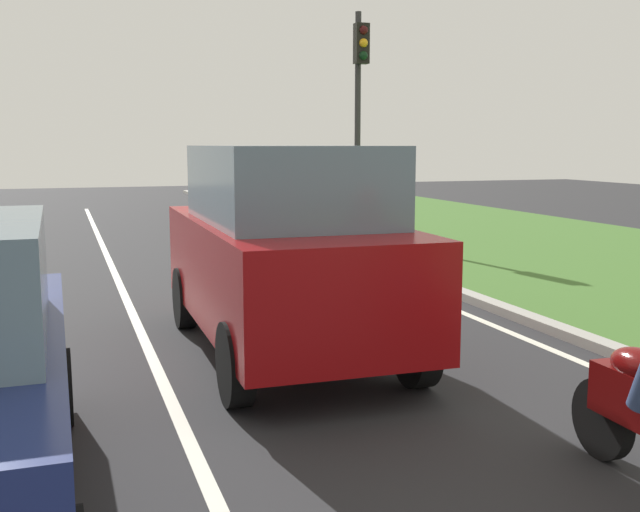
{
  "coord_description": "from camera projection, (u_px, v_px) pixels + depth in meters",
  "views": [
    {
      "loc": [
        -1.56,
        1.68,
        2.3
      ],
      "look_at": [
        0.85,
        8.72,
        1.2
      ],
      "focal_mm": 42.77,
      "sensor_mm": 36.0,
      "label": 1
    }
  ],
  "objects": [
    {
      "name": "grass_verge_right",
      "position": [
        599.0,
        259.0,
        15.08
      ],
      "size": [
        9.0,
        48.0,
        0.06
      ],
      "primitive_type": "cube",
      "color": "#3D6628",
      "rests_on": "ground"
    },
    {
      "name": "car_suv_ahead",
      "position": [
        285.0,
        249.0,
        8.25
      ],
      "size": [
        2.01,
        4.52,
        2.28
      ],
      "rotation": [
        0.0,
        0.0,
        -0.01
      ],
      "color": "maroon",
      "rests_on": "ground"
    },
    {
      "name": "lane_line_right_edge",
      "position": [
        371.0,
        274.0,
        13.52
      ],
      "size": [
        0.12,
        32.0,
        0.01
      ],
      "primitive_type": "cube",
      "color": "silver",
      "rests_on": "ground"
    },
    {
      "name": "lane_line_center",
      "position": [
        122.0,
        289.0,
        12.15
      ],
      "size": [
        0.12,
        32.0,
        0.01
      ],
      "primitive_type": "cube",
      "color": "silver",
      "rests_on": "ground"
    },
    {
      "name": "traffic_light_near_right",
      "position": [
        360.0,
        89.0,
        17.59
      ],
      "size": [
        0.32,
        0.5,
        5.3
      ],
      "color": "#2D2D2D",
      "rests_on": "ground"
    },
    {
      "name": "curb_right",
      "position": [
        396.0,
        270.0,
        13.67
      ],
      "size": [
        0.24,
        48.0,
        0.12
      ],
      "primitive_type": "cube",
      "color": "#9E9B93",
      "rests_on": "ground"
    },
    {
      "name": "ground_plane",
      "position": [
        166.0,
        287.0,
        12.37
      ],
      "size": [
        60.0,
        60.0,
        0.0
      ],
      "primitive_type": "plane",
      "color": "#262628"
    }
  ]
}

